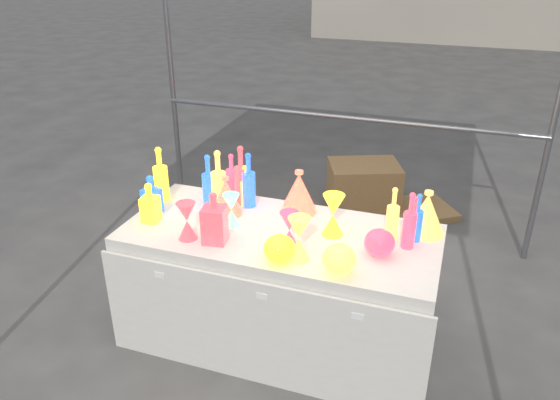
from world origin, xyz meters
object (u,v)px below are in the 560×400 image
(display_table, at_px, (279,287))
(globe_0, at_px, (279,250))
(hourglass_0, at_px, (187,221))
(cardboard_box_closed, at_px, (363,187))
(bottle_0, at_px, (160,174))
(lampshade_0, at_px, (226,195))
(decanter_0, at_px, (150,202))

(display_table, height_order, globe_0, globe_0)
(hourglass_0, bearing_deg, cardboard_box_closed, 74.68)
(bottle_0, relative_size, hourglass_0, 1.64)
(lampshade_0, bearing_deg, hourglass_0, -113.46)
(decanter_0, xyz_separation_m, hourglass_0, (0.30, -0.11, -0.01))
(decanter_0, relative_size, lampshade_0, 1.03)
(decanter_0, height_order, hourglass_0, decanter_0)
(display_table, xyz_separation_m, decanter_0, (-0.76, -0.12, 0.50))
(cardboard_box_closed, distance_m, lampshade_0, 1.99)
(hourglass_0, height_order, lampshade_0, lampshade_0)
(decanter_0, bearing_deg, cardboard_box_closed, 61.45)
(cardboard_box_closed, xyz_separation_m, decanter_0, (-0.89, -2.05, 0.65))
(bottle_0, xyz_separation_m, lampshade_0, (0.47, -0.04, -0.06))
(cardboard_box_closed, bearing_deg, display_table, -116.34)
(display_table, relative_size, bottle_0, 5.16)
(cardboard_box_closed, relative_size, decanter_0, 2.51)
(display_table, distance_m, hourglass_0, 0.71)
(cardboard_box_closed, height_order, lampshade_0, lampshade_0)
(lampshade_0, bearing_deg, bottle_0, 163.65)
(bottle_0, xyz_separation_m, globe_0, (0.95, -0.46, -0.11))
(cardboard_box_closed, distance_m, globe_0, 2.31)
(cardboard_box_closed, bearing_deg, bottle_0, -141.48)
(decanter_0, distance_m, lampshade_0, 0.45)
(bottle_0, height_order, decanter_0, bottle_0)
(display_table, height_order, cardboard_box_closed, display_table)
(cardboard_box_closed, xyz_separation_m, hourglass_0, (-0.59, -2.16, 0.64))
(display_table, xyz_separation_m, lampshade_0, (-0.38, 0.12, 0.49))
(cardboard_box_closed, xyz_separation_m, globe_0, (-0.03, -2.23, 0.59))
(hourglass_0, bearing_deg, globe_0, -6.51)
(display_table, xyz_separation_m, globe_0, (0.10, -0.30, 0.44))
(cardboard_box_closed, relative_size, lampshade_0, 2.58)
(display_table, distance_m, lampshade_0, 0.64)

